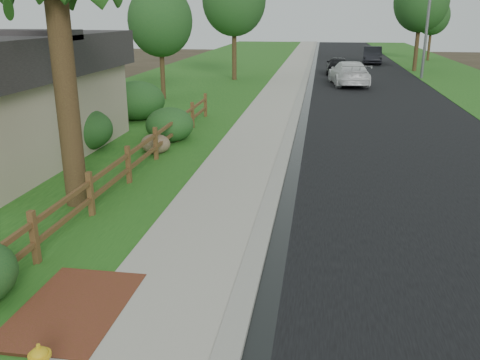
# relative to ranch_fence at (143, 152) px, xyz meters

# --- Properties ---
(ground) EXTENTS (120.00, 120.00, 0.00)m
(ground) POSITION_rel_ranch_fence_xyz_m (3.60, -6.40, -0.62)
(ground) COLOR #312B1B
(road) EXTENTS (8.00, 90.00, 0.02)m
(road) POSITION_rel_ranch_fence_xyz_m (8.20, 28.60, -0.61)
(road) COLOR black
(road) RESTS_ON ground
(curb) EXTENTS (0.40, 90.00, 0.12)m
(curb) POSITION_rel_ranch_fence_xyz_m (4.00, 28.60, -0.56)
(curb) COLOR gray
(curb) RESTS_ON ground
(wet_gutter) EXTENTS (0.50, 90.00, 0.00)m
(wet_gutter) POSITION_rel_ranch_fence_xyz_m (4.35, 28.60, -0.60)
(wet_gutter) COLOR black
(wet_gutter) RESTS_ON road
(sidewalk) EXTENTS (2.20, 90.00, 0.10)m
(sidewalk) POSITION_rel_ranch_fence_xyz_m (2.70, 28.60, -0.57)
(sidewalk) COLOR #AAA694
(sidewalk) RESTS_ON ground
(grass_strip) EXTENTS (1.60, 90.00, 0.06)m
(grass_strip) POSITION_rel_ranch_fence_xyz_m (0.80, 28.60, -0.59)
(grass_strip) COLOR #1B5017
(grass_strip) RESTS_ON ground
(lawn_near) EXTENTS (9.00, 90.00, 0.04)m
(lawn_near) POSITION_rel_ranch_fence_xyz_m (-4.40, 28.60, -0.60)
(lawn_near) COLOR #1B5017
(lawn_near) RESTS_ON ground
(verge_far) EXTENTS (6.00, 90.00, 0.04)m
(verge_far) POSITION_rel_ranch_fence_xyz_m (15.10, 28.60, -0.60)
(verge_far) COLOR #1B5017
(verge_far) RESTS_ON ground
(brick_patch) EXTENTS (1.60, 2.40, 0.11)m
(brick_patch) POSITION_rel_ranch_fence_xyz_m (1.40, -7.40, -0.56)
(brick_patch) COLOR brown
(brick_patch) RESTS_ON ground
(ranch_fence) EXTENTS (0.12, 16.92, 1.10)m
(ranch_fence) POSITION_rel_ranch_fence_xyz_m (0.00, 0.00, 0.00)
(ranch_fence) COLOR #4E321A
(ranch_fence) RESTS_ON ground
(white_suv) EXTENTS (2.80, 5.57, 1.55)m
(white_suv) POSITION_rel_ranch_fence_xyz_m (6.88, 20.58, 0.18)
(white_suv) COLOR white
(white_suv) RESTS_ON road
(dark_car_mid) EXTENTS (1.66, 4.04, 1.37)m
(dark_car_mid) POSITION_rel_ranch_fence_xyz_m (6.29, 26.97, 0.09)
(dark_car_mid) COLOR black
(dark_car_mid) RESTS_ON road
(dark_car_far) EXTENTS (1.95, 4.81, 1.55)m
(dark_car_far) POSITION_rel_ranch_fence_xyz_m (9.74, 36.25, 0.18)
(dark_car_far) COLOR black
(dark_car_far) RESTS_ON road
(boulder) EXTENTS (1.21, 1.05, 0.68)m
(boulder) POSITION_rel_ranch_fence_xyz_m (-0.30, 2.06, -0.28)
(boulder) COLOR brown
(boulder) RESTS_ON ground
(shrub_b) EXTENTS (2.40, 2.40, 1.47)m
(shrub_b) POSITION_rel_ranch_fence_xyz_m (-2.90, 2.08, 0.12)
(shrub_b) COLOR #19471D
(shrub_b) RESTS_ON ground
(shrub_c) EXTENTS (2.14, 2.14, 1.26)m
(shrub_c) POSITION_rel_ranch_fence_xyz_m (-0.30, 3.77, 0.01)
(shrub_c) COLOR #19471D
(shrub_c) RESTS_ON ground
(shrub_d) EXTENTS (3.21, 3.21, 1.71)m
(shrub_d) POSITION_rel_ranch_fence_xyz_m (-2.90, 7.46, 0.24)
(shrub_d) COLOR #19471D
(shrub_d) RESTS_ON ground
(tree_near_left) EXTENTS (3.39, 3.39, 6.01)m
(tree_near_left) POSITION_rel_ranch_fence_xyz_m (-3.40, 13.04, 3.52)
(tree_near_left) COLOR #322014
(tree_near_left) RESTS_ON ground
(tree_mid_left) EXTENTS (4.33, 4.33, 7.75)m
(tree_mid_left) POSITION_rel_ranch_fence_xyz_m (-0.99, 22.11, 4.73)
(tree_mid_left) COLOR #322014
(tree_mid_left) RESTS_ON ground
(tree_mid_right) EXTENTS (4.26, 4.26, 7.73)m
(tree_mid_right) POSITION_rel_ranch_fence_xyz_m (12.60, 30.08, 4.75)
(tree_mid_right) COLOR #322014
(tree_mid_right) RESTS_ON ground
(tree_far_right) EXTENTS (3.31, 3.31, 6.10)m
(tree_far_right) POSITION_rel_ranch_fence_xyz_m (15.54, 40.32, 3.65)
(tree_far_right) COLOR #322014
(tree_far_right) RESTS_ON ground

